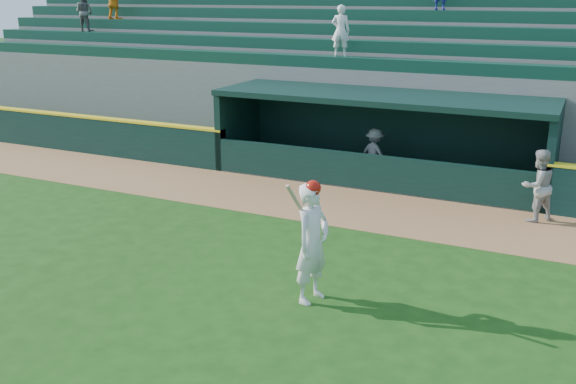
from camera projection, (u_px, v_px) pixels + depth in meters
name	position (u px, v px, depth m)	size (l,w,h in m)	color
ground	(251.00, 281.00, 11.96)	(120.00, 120.00, 0.00)	#184010
warning_track	(344.00, 206.00, 16.19)	(40.00, 3.00, 0.01)	#96663C
field_wall_left	(33.00, 129.00, 22.45)	(15.50, 0.30, 1.20)	black
wall_stripe_left	(31.00, 111.00, 22.26)	(15.50, 0.32, 0.06)	yellow
dugout_player_front	(538.00, 186.00, 14.91)	(0.84, 0.65, 1.72)	#989793
dugout_player_inside	(374.00, 154.00, 18.45)	(0.94, 0.54, 1.45)	#989893
dugout	(383.00, 131.00, 18.46)	(9.40, 2.80, 2.46)	slate
stands	(425.00, 77.00, 22.09)	(34.50, 6.25, 7.47)	slate
batter_at_plate	(312.00, 242.00, 10.94)	(0.66, 0.89, 2.20)	silver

